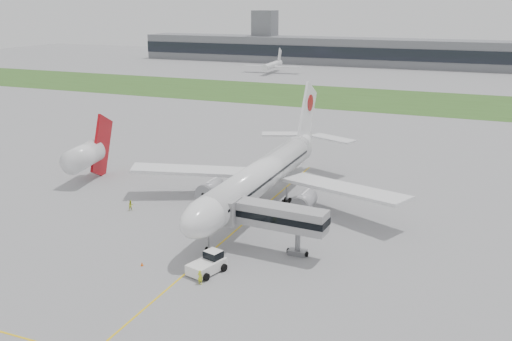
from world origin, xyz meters
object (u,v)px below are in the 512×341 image
at_px(ground_crew_near, 200,277).
at_px(jet_bridge, 269,216).
at_px(neighbor_aircraft, 86,155).
at_px(pushback_tug, 208,263).
at_px(airliner, 264,174).

bearing_deg(ground_crew_near, jet_bridge, -104.94).
relative_size(ground_crew_near, neighbor_aircraft, 0.12).
xyz_separation_m(ground_crew_near, neighbor_aircraft, (-38.82, 28.40, 4.10)).
height_order(jet_bridge, ground_crew_near, jet_bridge).
xyz_separation_m(pushback_tug, ground_crew_near, (0.59, -3.33, -0.24)).
bearing_deg(neighbor_aircraft, pushback_tug, -44.27).
bearing_deg(jet_bridge, pushback_tug, -115.49).
distance_m(pushback_tug, neighbor_aircraft, 45.88).
bearing_deg(neighbor_aircraft, airliner, -11.72).
xyz_separation_m(airliner, pushback_tug, (2.39, -24.63, -4.52)).
bearing_deg(jet_bridge, ground_crew_near, -105.73).
bearing_deg(pushback_tug, ground_crew_near, -64.06).
bearing_deg(ground_crew_near, neighbor_aircraft, -31.80).
bearing_deg(jet_bridge, airliner, 117.55).
relative_size(jet_bridge, neighbor_aircraft, 0.96).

